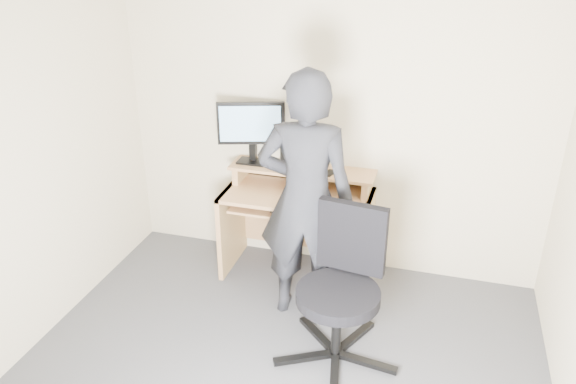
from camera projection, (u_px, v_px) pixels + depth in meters
The scene contains 12 objects.
back_wall at pixel (331, 125), 4.53m from camera, with size 3.50×0.02×2.50m, color beige.
desk at pixel (300, 212), 4.68m from camera, with size 1.20×0.60×0.91m.
monitor at pixel (251, 127), 4.57m from camera, with size 0.54×0.20×0.52m.
external_drive at pixel (288, 155), 4.59m from camera, with size 0.07×0.13×0.20m, color black.
travel_mug at pixel (305, 157), 4.57m from camera, with size 0.09×0.09×0.19m, color silver.
smartphone at pixel (330, 173), 4.49m from camera, with size 0.07×0.13×0.01m, color black.
charger at pixel (270, 166), 4.60m from camera, with size 0.04×0.04×0.04m, color black.
headphones at pixel (287, 164), 4.66m from camera, with size 0.16×0.16×0.02m, color silver.
keyboard at pixel (300, 208), 4.47m from camera, with size 0.46×0.18×0.03m, color black.
mouse at pixel (326, 201), 4.37m from camera, with size 0.10×0.06×0.04m, color black.
office_chair at pixel (342, 282), 3.70m from camera, with size 0.83×0.83×1.06m.
person at pixel (305, 199), 3.98m from camera, with size 0.69×0.45×1.89m, color black.
Camera 1 is at (0.86, -2.50, 2.69)m, focal length 35.00 mm.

